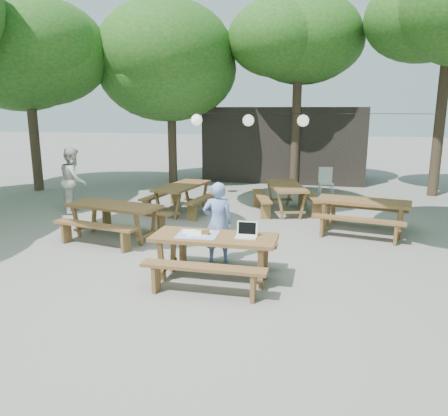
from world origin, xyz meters
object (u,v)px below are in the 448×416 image
object	(u,v)px
plastic_chair	(326,188)
picnic_table_nw	(115,221)
woman	(218,223)
second_person	(74,180)
main_picnic_table	(214,257)

from	to	relation	value
plastic_chair	picnic_table_nw	bearing A→B (deg)	-135.96
woman	second_person	size ratio (longest dim) A/B	0.85
main_picnic_table	second_person	bearing A→B (deg)	141.79
main_picnic_table	picnic_table_nw	xyz separation A→B (m)	(-2.65, 1.78, 0.00)
woman	plastic_chair	distance (m)	7.14
woman	plastic_chair	bearing A→B (deg)	-119.80
picnic_table_nw	second_person	xyz separation A→B (m)	(-2.20, 2.04, 0.48)
woman	second_person	distance (m)	5.56
main_picnic_table	plastic_chair	world-z (taller)	plastic_chair
picnic_table_nw	woman	bearing A→B (deg)	-9.26
second_person	plastic_chair	world-z (taller)	second_person
plastic_chair	main_picnic_table	bearing A→B (deg)	-112.17
second_person	picnic_table_nw	bearing A→B (deg)	-158.52
picnic_table_nw	plastic_chair	world-z (taller)	plastic_chair
woman	plastic_chair	world-z (taller)	woman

